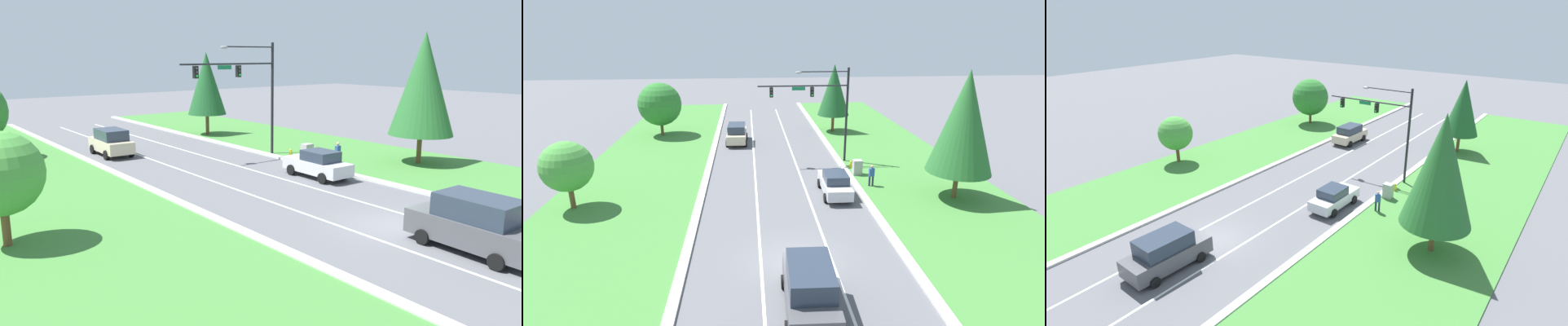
{
  "view_description": "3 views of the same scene",
  "coord_description": "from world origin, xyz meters",
  "views": [
    {
      "loc": [
        -17.43,
        -12.99,
        7.29
      ],
      "look_at": [
        -1.4,
        7.52,
        1.73
      ],
      "focal_mm": 35.0,
      "sensor_mm": 36.0,
      "label": 1
    },
    {
      "loc": [
        -2.24,
        -17.75,
        11.22
      ],
      "look_at": [
        0.21,
        9.39,
        2.16
      ],
      "focal_mm": 28.0,
      "sensor_mm": 36.0,
      "label": 2
    },
    {
      "loc": [
        18.38,
        -14.91,
        14.17
      ],
      "look_at": [
        0.24,
        9.81,
        2.39
      ],
      "focal_mm": 28.0,
      "sensor_mm": 36.0,
      "label": 3
    }
  ],
  "objects": [
    {
      "name": "lane_stripe_inner_right",
      "position": [
        1.8,
        0.0,
        0.0
      ],
      "size": [
        0.14,
        81.0,
        0.01
      ],
      "color": "white",
      "rests_on": "ground_plane"
    },
    {
      "name": "oak_far_left_tree",
      "position": [
        -11.65,
        26.68,
        3.45
      ],
      "size": [
        4.59,
        4.59,
        5.75
      ],
      "color": "brown",
      "rests_on": "ground_plane"
    },
    {
      "name": "traffic_signal_mast",
      "position": [
        4.02,
        15.84,
        5.41
      ],
      "size": [
        7.65,
        0.41,
        8.15
      ],
      "color": "black",
      "rests_on": "ground_plane"
    },
    {
      "name": "graphite_suv",
      "position": [
        0.1,
        -3.65,
        1.08
      ],
      "size": [
        2.36,
        4.98,
        2.15
      ],
      "rotation": [
        0.0,
        0.0,
        -0.04
      ],
      "color": "#4C4C51",
      "rests_on": "ground_plane"
    },
    {
      "name": "lane_stripe_inner_left",
      "position": [
        -1.8,
        0.0,
        0.0
      ],
      "size": [
        0.14,
        81.0,
        0.01
      ],
      "color": "white",
      "rests_on": "ground_plane"
    },
    {
      "name": "oak_near_left_tree",
      "position": [
        -13.74,
        7.61,
        2.92
      ],
      "size": [
        3.22,
        3.22,
        4.54
      ],
      "color": "brown",
      "rests_on": "ground_plane"
    },
    {
      "name": "grass_verge_left",
      "position": [
        -10.9,
        0.0,
        0.04
      ],
      "size": [
        10.0,
        90.0,
        0.08
      ],
      "color": "#427F38",
      "rests_on": "ground_plane"
    },
    {
      "name": "utility_cabinet",
      "position": [
        6.35,
        12.24,
        0.64
      ],
      "size": [
        0.7,
        0.6,
        1.27
      ],
      "color": "#9E9E99",
      "rests_on": "ground_plane"
    },
    {
      "name": "curb_strip_right",
      "position": [
        5.65,
        0.0,
        0.07
      ],
      "size": [
        0.5,
        90.0,
        0.15
      ],
      "color": "beige",
      "rests_on": "ground_plane"
    },
    {
      "name": "silver_sedan",
      "position": [
        3.72,
        8.48,
        0.84
      ],
      "size": [
        2.01,
        4.52,
        1.68
      ],
      "rotation": [
        0.0,
        0.0,
        -0.02
      ],
      "color": "silver",
      "rests_on": "ground_plane"
    },
    {
      "name": "curb_strip_left",
      "position": [
        -5.65,
        0.0,
        0.07
      ],
      "size": [
        0.5,
        90.0,
        0.15
      ],
      "color": "beige",
      "rests_on": "ground_plane"
    },
    {
      "name": "grass_verge_right",
      "position": [
        10.9,
        0.0,
        0.04
      ],
      "size": [
        10.0,
        90.0,
        0.08
      ],
      "color": "#427F38",
      "rests_on": "ground_plane"
    },
    {
      "name": "ground_plane",
      "position": [
        0.0,
        0.0,
        0.0
      ],
      "size": [
        160.0,
        160.0,
        0.0
      ],
      "primitive_type": "plane",
      "color": "#5B5B60"
    },
    {
      "name": "champagne_suv",
      "position": [
        -3.43,
        22.84,
        1.01
      ],
      "size": [
        2.16,
        4.65,
        1.96
      ],
      "rotation": [
        0.0,
        0.0,
        -0.03
      ],
      "color": "beige",
      "rests_on": "ground_plane"
    },
    {
      "name": "conifer_far_right_tree",
      "position": [
        11.78,
        7.02,
        5.4
      ],
      "size": [
        4.24,
        4.24,
        8.8
      ],
      "color": "brown",
      "rests_on": "ground_plane"
    },
    {
      "name": "conifer_near_right_tree",
      "position": [
        7.3,
        26.67,
        4.74
      ],
      "size": [
        3.49,
        3.49,
        7.54
      ],
      "color": "brown",
      "rests_on": "ground_plane"
    },
    {
      "name": "pedestrian",
      "position": [
        6.72,
        9.71,
        0.94
      ],
      "size": [
        0.4,
        0.26,
        1.69
      ],
      "rotation": [
        0.0,
        0.0,
        3.26
      ],
      "color": "#232842",
      "rests_on": "ground_plane"
    },
    {
      "name": "fire_hydrant",
      "position": [
        6.22,
        13.82,
        0.34
      ],
      "size": [
        0.34,
        0.2,
        0.7
      ],
      "color": "gold",
      "rests_on": "ground_plane"
    }
  ]
}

